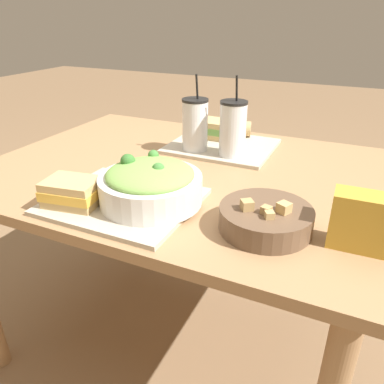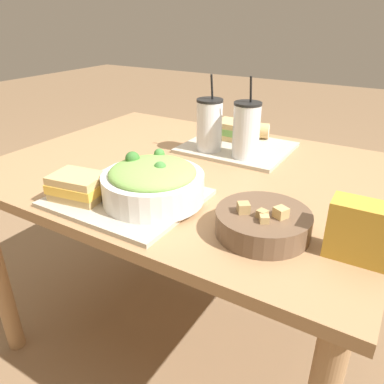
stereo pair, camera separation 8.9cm
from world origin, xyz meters
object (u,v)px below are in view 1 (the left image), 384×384
Objects in this scene: sandwich_near at (73,192)px; drink_cup_red at (233,130)px; drink_cup_dark at (195,126)px; baguette_near at (151,173)px; sandwich_far at (217,129)px; baguette_far at (236,128)px; salad_bowl at (150,184)px; soup_bowl at (265,218)px; chip_bag at (362,222)px.

drink_cup_red reaches higher than sandwich_near.
sandwich_near is 0.59× the size of drink_cup_dark.
sandwich_far reaches higher than baguette_near.
baguette_near is at bearing 156.70° from baguette_far.
drink_cup_red is at bearing -179.65° from baguette_far.
drink_cup_dark is at bearing -8.97° from baguette_near.
sandwich_near reaches higher than baguette_far.
salad_bowl reaches higher than baguette_far.
soup_bowl is 0.46m from drink_cup_red.
salad_bowl reaches higher than sandwich_near.
salad_bowl reaches higher than soup_bowl.
drink_cup_dark is 0.67m from chip_bag.
chip_bag is (0.53, -0.54, 0.02)m from sandwich_far.
baguette_near is 0.52m from baguette_far.
baguette_near is 0.47m from sandwich_far.
salad_bowl is at bearing -99.91° from drink_cup_red.
sandwich_far is at bearing 94.63° from salad_bowl.
sandwich_far is 1.06× the size of baguette_far.
soup_bowl is at bearing -61.12° from drink_cup_red.
sandwich_near is 1.19× the size of chip_bag.
baguette_far is at bearing -17.82° from baguette_near.
baguette_near is (-0.35, 0.09, 0.01)m from soup_bowl.
salad_bowl is at bearing 163.49° from baguette_far.
drink_cup_dark is at bearing 180.00° from drink_cup_red.
baguette_near is (-0.06, 0.10, -0.02)m from salad_bowl.
soup_bowl is at bearing -170.64° from baguette_far.
baguette_near is at bearing 120.17° from salad_bowl.
sandwich_far is 0.76m from chip_bag.
salad_bowl is 1.84× the size of sandwich_far.
baguette_far is 0.75m from chip_bag.
sandwich_near is 1.07× the size of sandwich_far.
sandwich_far is at bearing -11.40° from baguette_near.
sandwich_near is at bearing -99.91° from sandwich_far.
drink_cup_red is at bearing 135.63° from chip_bag.
drink_cup_dark is at bearing 144.40° from baguette_far.
drink_cup_dark is 0.98× the size of drink_cup_red.
salad_bowl is 1.72× the size of sandwich_near.
soup_bowl and sandwich_near have the same top height.
chip_bag is (0.55, -0.38, -0.03)m from drink_cup_dark.
drink_cup_dark reaches higher than sandwich_far.
drink_cup_dark reaches higher than sandwich_near.
chip_bag is at bearing -44.97° from sandwich_far.
baguette_far is at bearing 105.62° from drink_cup_red.
salad_bowl reaches higher than chip_bag.
sandwich_far reaches higher than baguette_far.
soup_bowl is 1.40× the size of sandwich_near.
baguette_near is at bearing -89.19° from drink_cup_dark.
soup_bowl is (0.29, 0.01, -0.03)m from salad_bowl.
chip_bag is at bearing 2.77° from salad_bowl.
salad_bowl is at bearing -84.61° from sandwich_far.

